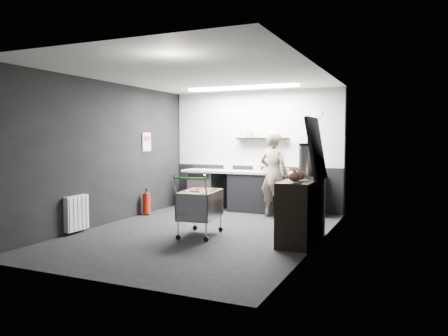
% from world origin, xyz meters
% --- Properties ---
extents(floor, '(5.50, 5.50, 0.00)m').
position_xyz_m(floor, '(0.00, 0.00, 0.00)').
color(floor, black).
rests_on(floor, ground).
extents(ceiling, '(5.50, 5.50, 0.00)m').
position_xyz_m(ceiling, '(0.00, 0.00, 2.70)').
color(ceiling, silver).
rests_on(ceiling, wall_back).
extents(wall_back, '(5.50, 0.00, 5.50)m').
position_xyz_m(wall_back, '(0.00, 2.75, 1.35)').
color(wall_back, black).
rests_on(wall_back, floor).
extents(wall_front, '(5.50, 0.00, 5.50)m').
position_xyz_m(wall_front, '(0.00, -2.75, 1.35)').
color(wall_front, black).
rests_on(wall_front, floor).
extents(wall_left, '(0.00, 5.50, 5.50)m').
position_xyz_m(wall_left, '(-2.00, 0.00, 1.35)').
color(wall_left, black).
rests_on(wall_left, floor).
extents(wall_right, '(0.00, 5.50, 5.50)m').
position_xyz_m(wall_right, '(2.00, 0.00, 1.35)').
color(wall_right, black).
rests_on(wall_right, floor).
extents(kitchen_wall_panel, '(3.95, 0.02, 1.70)m').
position_xyz_m(kitchen_wall_panel, '(0.00, 2.73, 1.85)').
color(kitchen_wall_panel, '#B9B9B5').
rests_on(kitchen_wall_panel, wall_back).
extents(dado_panel, '(3.95, 0.02, 1.00)m').
position_xyz_m(dado_panel, '(0.00, 2.73, 0.50)').
color(dado_panel, black).
rests_on(dado_panel, wall_back).
extents(floating_shelf, '(1.20, 0.22, 0.04)m').
position_xyz_m(floating_shelf, '(0.20, 2.62, 1.62)').
color(floating_shelf, black).
rests_on(floating_shelf, wall_back).
extents(wall_clock, '(0.20, 0.03, 0.20)m').
position_xyz_m(wall_clock, '(1.40, 2.72, 2.15)').
color(wall_clock, silver).
rests_on(wall_clock, wall_back).
extents(poster, '(0.02, 0.30, 0.40)m').
position_xyz_m(poster, '(-1.98, 1.30, 1.55)').
color(poster, silver).
rests_on(poster, wall_left).
extents(poster_red_band, '(0.02, 0.22, 0.10)m').
position_xyz_m(poster_red_band, '(-1.98, 1.30, 1.62)').
color(poster_red_band, red).
rests_on(poster_red_band, poster).
extents(radiator, '(0.10, 0.50, 0.60)m').
position_xyz_m(radiator, '(-1.94, -0.90, 0.35)').
color(radiator, silver).
rests_on(radiator, wall_left).
extents(ceiling_strip, '(2.40, 0.20, 0.04)m').
position_xyz_m(ceiling_strip, '(0.00, 1.85, 2.67)').
color(ceiling_strip, white).
rests_on(ceiling_strip, ceiling).
extents(prep_counter, '(3.20, 0.61, 0.90)m').
position_xyz_m(prep_counter, '(0.14, 2.42, 0.46)').
color(prep_counter, black).
rests_on(prep_counter, floor).
extents(person, '(0.74, 0.58, 1.77)m').
position_xyz_m(person, '(0.68, 1.97, 0.89)').
color(person, '#B9AC92').
rests_on(person, floor).
extents(shopping_cart, '(0.67, 1.00, 1.03)m').
position_xyz_m(shopping_cart, '(0.08, -0.19, 0.49)').
color(shopping_cart, silver).
rests_on(shopping_cart, floor).
extents(sideboard, '(0.56, 1.31, 1.96)m').
position_xyz_m(sideboard, '(1.75, 0.10, 0.62)').
color(sideboard, black).
rests_on(sideboard, floor).
extents(fire_extinguisher, '(0.16, 0.16, 0.54)m').
position_xyz_m(fire_extinguisher, '(-1.85, 1.08, 0.26)').
color(fire_extinguisher, '#AC1F0B').
rests_on(fire_extinguisher, floor).
extents(cardboard_box, '(0.53, 0.46, 0.09)m').
position_xyz_m(cardboard_box, '(0.60, 2.37, 0.95)').
color(cardboard_box, '#967150').
rests_on(cardboard_box, prep_counter).
extents(pink_tub, '(0.17, 0.17, 0.17)m').
position_xyz_m(pink_tub, '(0.15, 2.42, 0.99)').
color(pink_tub, silver).
rests_on(pink_tub, prep_counter).
extents(white_container, '(0.20, 0.17, 0.15)m').
position_xyz_m(white_container, '(-0.52, 2.37, 0.98)').
color(white_container, silver).
rests_on(white_container, prep_counter).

